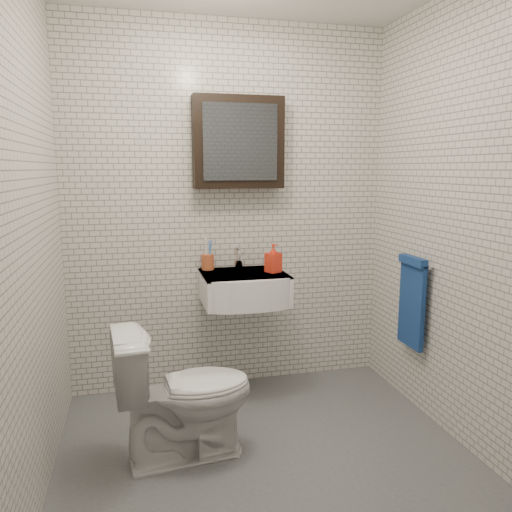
% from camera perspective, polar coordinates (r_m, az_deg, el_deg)
% --- Properties ---
extents(ground, '(2.20, 2.00, 0.01)m').
position_cam_1_polar(ground, '(2.90, 1.14, -21.81)').
color(ground, '#515359').
rests_on(ground, ground).
extents(room_shell, '(2.22, 2.02, 2.51)m').
position_cam_1_polar(room_shell, '(2.46, 1.26, 8.47)').
color(room_shell, silver).
rests_on(room_shell, ground).
extents(washbasin, '(0.55, 0.50, 0.20)m').
position_cam_1_polar(washbasin, '(3.28, -1.25, -3.69)').
color(washbasin, white).
rests_on(washbasin, room_shell).
extents(faucet, '(0.06, 0.20, 0.15)m').
position_cam_1_polar(faucet, '(3.44, -1.97, -0.32)').
color(faucet, silver).
rests_on(faucet, washbasin).
extents(mirror_cabinet, '(0.60, 0.15, 0.60)m').
position_cam_1_polar(mirror_cabinet, '(3.38, -2.03, 12.83)').
color(mirror_cabinet, black).
rests_on(mirror_cabinet, room_shell).
extents(towel_rail, '(0.09, 0.30, 0.58)m').
position_cam_1_polar(towel_rail, '(3.31, 17.40, -4.62)').
color(towel_rail, silver).
rests_on(towel_rail, room_shell).
extents(toothbrush_cup, '(0.10, 0.10, 0.23)m').
position_cam_1_polar(toothbrush_cup, '(3.41, -5.53, -0.60)').
color(toothbrush_cup, '#B3502C').
rests_on(toothbrush_cup, washbasin).
extents(soap_bottle, '(0.12, 0.12, 0.19)m').
position_cam_1_polar(soap_bottle, '(3.31, 1.99, -0.23)').
color(soap_bottle, orange).
rests_on(soap_bottle, washbasin).
extents(toilet, '(0.75, 0.47, 0.73)m').
position_cam_1_polar(toilet, '(2.75, -8.17, -15.19)').
color(toilet, white).
rests_on(toilet, ground).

